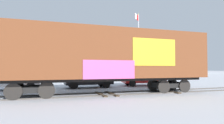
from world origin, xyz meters
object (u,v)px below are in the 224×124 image
freight_car (108,55)px  flagpole (138,38)px  parked_car_white (10,80)px  parked_car_black (88,77)px  parked_car_red (143,77)px

freight_car → flagpole: size_ratio=1.41×
flagpole → parked_car_white: size_ratio=2.23×
freight_car → flagpole: (9.06, 13.14, 3.65)m
parked_car_white → flagpole: bearing=27.5°
freight_car → parked_car_white: (-6.47, 5.07, -1.75)m
freight_car → parked_car_white: 8.40m
parked_car_white → parked_car_black: parked_car_black is taller
flagpole → parked_car_black: bearing=-138.1°
flagpole → parked_car_black: flagpole is taller
freight_car → parked_car_black: size_ratio=3.32×
freight_car → flagpole: 16.37m
freight_car → parked_car_red: bearing=43.1°
parked_car_white → parked_car_black: 6.29m
parked_car_white → parked_car_black: (6.28, -0.21, 0.09)m
freight_car → parked_car_red: freight_car is taller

